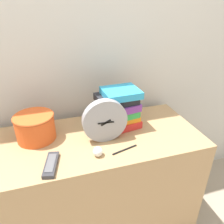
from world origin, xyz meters
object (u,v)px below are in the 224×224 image
(basket, at_px, (35,126))
(tv_remote, at_px, (51,164))
(crumpled_paper_ball, at_px, (98,152))
(pen, at_px, (125,150))
(desk_clock, at_px, (105,121))
(book_stack, at_px, (119,108))

(basket, bearing_deg, tv_remote, -76.56)
(crumpled_paper_ball, height_order, pen, crumpled_paper_ball)
(basket, height_order, tv_remote, basket)
(desk_clock, bearing_deg, crumpled_paper_ball, -120.29)
(tv_remote, relative_size, crumpled_paper_ball, 3.55)
(book_stack, relative_size, tv_remote, 1.48)
(basket, xyz_separation_m, tv_remote, (0.06, -0.26, -0.07))
(book_stack, bearing_deg, tv_remote, -149.03)
(basket, bearing_deg, book_stack, -0.95)
(basket, height_order, crumpled_paper_ball, basket)
(desk_clock, relative_size, book_stack, 0.93)
(book_stack, xyz_separation_m, tv_remote, (-0.41, -0.25, -0.11))
(basket, relative_size, tv_remote, 1.23)
(book_stack, relative_size, basket, 1.20)
(book_stack, xyz_separation_m, crumpled_paper_ball, (-0.19, -0.24, -0.10))
(basket, distance_m, tv_remote, 0.27)
(book_stack, distance_m, crumpled_paper_ball, 0.32)
(pen, bearing_deg, tv_remote, -177.91)
(desk_clock, bearing_deg, pen, -59.32)
(tv_remote, distance_m, pen, 0.36)
(basket, relative_size, pen, 1.50)
(basket, xyz_separation_m, pen, (0.43, -0.24, -0.07))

